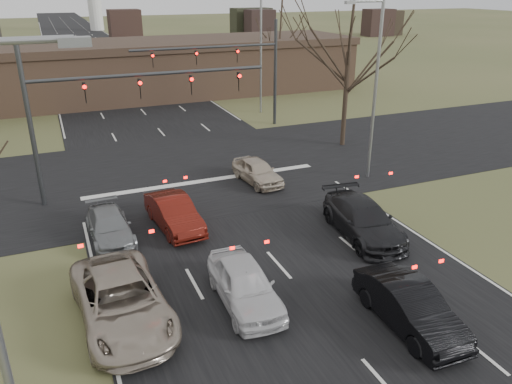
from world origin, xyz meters
TOP-DOWN VIEW (x-y plane):
  - ground at (0.00, 0.00)m, footprint 360.00×360.00m
  - road_main at (0.00, 60.00)m, footprint 14.00×300.00m
  - road_cross at (0.00, 15.00)m, footprint 200.00×14.00m
  - building at (2.00, 38.00)m, footprint 42.40×10.40m
  - mast_arm_near at (-5.23, 13.00)m, footprint 12.12×0.24m
  - mast_arm_far at (6.18, 23.00)m, footprint 11.12×0.24m
  - streetlight_right_near at (8.82, 10.00)m, footprint 2.34×0.25m
  - streetlight_right_far at (9.32, 27.00)m, footprint 2.34×0.25m
  - tree_right_near at (11.00, 16.00)m, footprint 6.90×6.90m
  - tree_right_far at (15.00, 35.00)m, footprint 5.40×5.40m
  - car_silver_suv at (-6.28, 1.75)m, footprint 3.06×6.00m
  - car_white_sedan at (-2.18, 1.18)m, footprint 1.95×4.52m
  - car_black_hatch at (2.29, -2.08)m, footprint 1.71×4.58m
  - car_charcoal_sedan at (4.53, 3.91)m, footprint 2.80×5.54m
  - car_grey_ahead at (-5.88, 7.85)m, footprint 1.87×4.30m
  - car_red_ahead at (-3.00, 7.89)m, footprint 1.97×4.55m
  - car_silver_ahead at (2.72, 11.68)m, footprint 2.01×4.10m

SIDE VIEW (x-z plane):
  - ground at x=0.00m, z-range 0.00..0.00m
  - road_main at x=0.00m, z-range 0.00..0.02m
  - road_cross at x=0.00m, z-range 0.00..0.03m
  - car_grey_ahead at x=-5.88m, z-range 0.00..1.23m
  - car_silver_ahead at x=2.72m, z-range 0.00..1.35m
  - car_red_ahead at x=-3.00m, z-range 0.00..1.46m
  - car_black_hatch at x=2.29m, z-range 0.00..1.49m
  - car_white_sedan at x=-2.18m, z-range 0.00..1.52m
  - car_charcoal_sedan at x=4.53m, z-range 0.00..1.54m
  - car_silver_suv at x=-6.28m, z-range 0.00..1.62m
  - building at x=2.00m, z-range 0.02..5.32m
  - mast_arm_far at x=6.18m, z-range 1.02..9.02m
  - mast_arm_near at x=-5.23m, z-range 1.07..9.07m
  - streetlight_right_near at x=8.82m, z-range 0.59..10.59m
  - streetlight_right_far at x=9.32m, z-range 0.59..10.59m
  - tree_right_far at x=15.00m, z-range 2.46..11.46m
  - tree_right_near at x=11.00m, z-range 3.15..14.65m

